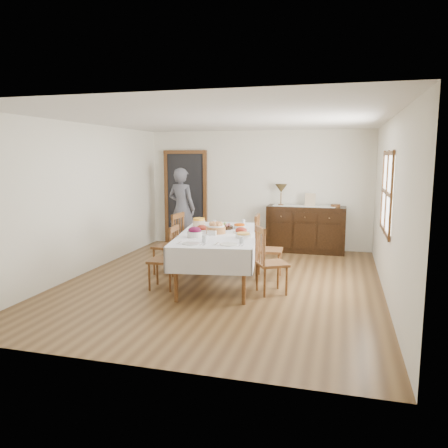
% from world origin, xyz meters
% --- Properties ---
extents(ground, '(6.00, 6.00, 0.00)m').
position_xyz_m(ground, '(0.00, 0.00, 0.00)').
color(ground, brown).
extents(room_shell, '(5.02, 6.02, 2.65)m').
position_xyz_m(room_shell, '(-0.15, 0.42, 1.64)').
color(room_shell, silver).
rests_on(room_shell, ground).
extents(dining_table, '(1.56, 2.53, 0.82)m').
position_xyz_m(dining_table, '(-0.06, -0.03, 0.72)').
color(dining_table, silver).
rests_on(dining_table, ground).
extents(chair_left_near, '(0.43, 0.43, 0.99)m').
position_xyz_m(chair_left_near, '(-0.75, -0.54, 0.50)').
color(chair_left_near, brown).
rests_on(chair_left_near, ground).
extents(chair_left_far, '(0.49, 0.49, 1.07)m').
position_xyz_m(chair_left_far, '(-1.01, 0.29, 0.54)').
color(chair_left_far, brown).
rests_on(chair_left_far, ground).
extents(chair_right_near, '(0.57, 0.57, 1.01)m').
position_xyz_m(chair_right_near, '(0.82, -0.37, 0.51)').
color(chair_right_near, brown).
rests_on(chair_right_near, ground).
extents(chair_right_far, '(0.47, 0.47, 1.07)m').
position_xyz_m(chair_right_far, '(0.63, 0.45, 0.54)').
color(chair_right_far, brown).
rests_on(chair_right_far, ground).
extents(sideboard, '(1.65, 0.59, 0.99)m').
position_xyz_m(sideboard, '(1.11, 2.72, 0.50)').
color(sideboard, black).
rests_on(sideboard, ground).
extents(person, '(0.67, 0.51, 1.91)m').
position_xyz_m(person, '(-1.59, 2.37, 0.96)').
color(person, '#50515B').
rests_on(person, ground).
extents(bread_basket, '(0.31, 0.31, 0.18)m').
position_xyz_m(bread_basket, '(-0.10, -0.04, 0.90)').
color(bread_basket, '#975E31').
rests_on(bread_basket, dining_table).
extents(egg_basket, '(0.28, 0.28, 0.11)m').
position_xyz_m(egg_basket, '(-0.07, 0.41, 0.85)').
color(egg_basket, black).
rests_on(egg_basket, dining_table).
extents(ham_platter_a, '(0.31, 0.31, 0.11)m').
position_xyz_m(ham_platter_a, '(-0.40, 0.17, 0.84)').
color(ham_platter_a, silver).
rests_on(ham_platter_a, dining_table).
extents(ham_platter_b, '(0.28, 0.28, 0.11)m').
position_xyz_m(ham_platter_b, '(0.28, 0.11, 0.85)').
color(ham_platter_b, silver).
rests_on(ham_platter_b, dining_table).
extents(beet_bowl, '(0.23, 0.23, 0.16)m').
position_xyz_m(beet_bowl, '(-0.32, -0.44, 0.89)').
color(beet_bowl, silver).
rests_on(beet_bowl, dining_table).
extents(carrot_bowl, '(0.19, 0.19, 0.08)m').
position_xyz_m(carrot_bowl, '(0.16, 0.50, 0.86)').
color(carrot_bowl, silver).
rests_on(carrot_bowl, dining_table).
extents(pineapple_bowl, '(0.22, 0.22, 0.14)m').
position_xyz_m(pineapple_bowl, '(-0.60, 0.61, 0.88)').
color(pineapple_bowl, '#D6B28F').
rests_on(pineapple_bowl, dining_table).
extents(casserole_dish, '(0.24, 0.24, 0.08)m').
position_xyz_m(casserole_dish, '(0.41, -0.31, 0.85)').
color(casserole_dish, silver).
rests_on(casserole_dish, dining_table).
extents(butter_dish, '(0.15, 0.11, 0.07)m').
position_xyz_m(butter_dish, '(-0.12, -0.20, 0.85)').
color(butter_dish, silver).
rests_on(butter_dish, dining_table).
extents(setting_left, '(0.44, 0.31, 0.10)m').
position_xyz_m(setting_left, '(-0.15, -0.90, 0.84)').
color(setting_left, silver).
rests_on(setting_left, dining_table).
extents(setting_right, '(0.44, 0.31, 0.10)m').
position_xyz_m(setting_right, '(0.38, -0.82, 0.84)').
color(setting_right, silver).
rests_on(setting_right, dining_table).
extents(glass_far_a, '(0.07, 0.07, 0.10)m').
position_xyz_m(glass_far_a, '(-0.33, 0.64, 0.87)').
color(glass_far_a, silver).
rests_on(glass_far_a, dining_table).
extents(glass_far_b, '(0.06, 0.06, 0.10)m').
position_xyz_m(glass_far_b, '(0.15, 0.87, 0.87)').
color(glass_far_b, silver).
rests_on(glass_far_b, dining_table).
extents(runner, '(1.30, 0.35, 0.01)m').
position_xyz_m(runner, '(1.06, 2.72, 0.99)').
color(runner, white).
rests_on(runner, sideboard).
extents(table_lamp, '(0.26, 0.26, 0.46)m').
position_xyz_m(table_lamp, '(0.56, 2.71, 1.34)').
color(table_lamp, brown).
rests_on(table_lamp, sideboard).
extents(picture_frame, '(0.22, 0.08, 0.28)m').
position_xyz_m(picture_frame, '(1.19, 2.66, 1.13)').
color(picture_frame, tan).
rests_on(picture_frame, sideboard).
extents(deco_bowl, '(0.20, 0.20, 0.06)m').
position_xyz_m(deco_bowl, '(1.71, 2.71, 1.02)').
color(deco_bowl, brown).
rests_on(deco_bowl, sideboard).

